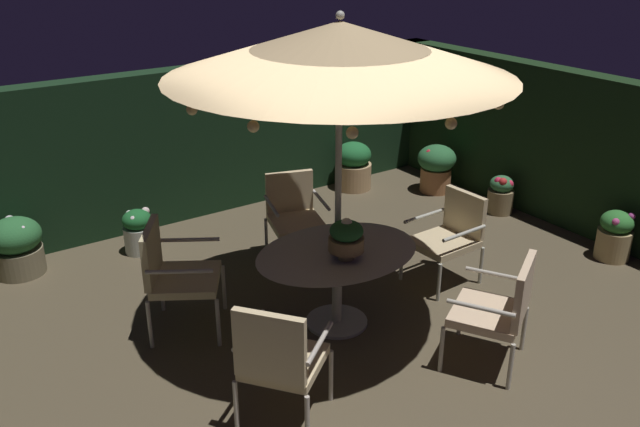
{
  "coord_description": "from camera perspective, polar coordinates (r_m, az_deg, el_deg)",
  "views": [
    {
      "loc": [
        -3.1,
        -4.16,
        3.38
      ],
      "look_at": [
        0.04,
        0.41,
        1.01
      ],
      "focal_mm": 37.69,
      "sensor_mm": 36.0,
      "label": 1
    }
  ],
  "objects": [
    {
      "name": "ground_plane",
      "position": [
        6.2,
        1.85,
        -9.98
      ],
      "size": [
        7.69,
        6.84,
        0.02
      ],
      "primitive_type": "cube",
      "color": "brown"
    },
    {
      "name": "hedge_backdrop_rear",
      "position": [
        8.42,
        -11.38,
        5.79
      ],
      "size": [
        7.69,
        0.3,
        1.86
      ],
      "primitive_type": "cube",
      "color": "black",
      "rests_on": "ground_plane"
    },
    {
      "name": "hedge_backdrop_right",
      "position": [
        8.34,
        22.97,
        4.21
      ],
      "size": [
        0.3,
        6.84,
        1.86
      ],
      "primitive_type": "cube",
      "color": "black",
      "rests_on": "ground_plane"
    },
    {
      "name": "patio_dining_table",
      "position": [
        6.0,
        1.48,
        -4.41
      ],
      "size": [
        1.53,
        1.16,
        0.75
      ],
      "color": "#BCB7AC",
      "rests_on": "ground_plane"
    },
    {
      "name": "patio_umbrella",
      "position": [
        5.39,
        1.69,
        13.74
      ],
      "size": [
        2.82,
        2.82,
        2.79
      ],
      "color": "#B3B3A7",
      "rests_on": "ground_plane"
    },
    {
      "name": "centerpiece_planter",
      "position": [
        5.7,
        2.25,
        -2.02
      ],
      "size": [
        0.31,
        0.31,
        0.38
      ],
      "color": "olive",
      "rests_on": "patio_dining_table"
    },
    {
      "name": "patio_chair_north",
      "position": [
        6.08,
        -12.35,
        -4.71
      ],
      "size": [
        0.86,
        0.87,
        1.01
      ],
      "color": "#BCB5AB",
      "rests_on": "ground_plane"
    },
    {
      "name": "patio_chair_northeast",
      "position": [
        4.83,
        -3.53,
        -12.07
      ],
      "size": [
        0.81,
        0.8,
        1.04
      ],
      "color": "#BCB3A7",
      "rests_on": "ground_plane"
    },
    {
      "name": "patio_chair_east",
      "position": [
        5.67,
        15.09,
        -7.56
      ],
      "size": [
        0.83,
        0.82,
        0.97
      ],
      "color": "#BAB3A3",
      "rests_on": "ground_plane"
    },
    {
      "name": "patio_chair_southeast",
      "position": [
        6.93,
        11.02,
        -1.59
      ],
      "size": [
        0.66,
        0.59,
        0.92
      ],
      "color": "#B3B5A6",
      "rests_on": "ground_plane"
    },
    {
      "name": "patio_chair_south",
      "position": [
        7.29,
        -2.22,
        0.14
      ],
      "size": [
        0.73,
        0.76,
        0.93
      ],
      "color": "#B3B1AC",
      "rests_on": "ground_plane"
    },
    {
      "name": "potted_plant_back_right",
      "position": [
        8.0,
        23.76,
        -1.66
      ],
      "size": [
        0.37,
        0.37,
        0.56
      ],
      "color": "tan",
      "rests_on": "ground_plane"
    },
    {
      "name": "potted_plant_left_near",
      "position": [
        7.75,
        -15.19,
        -1.41
      ],
      "size": [
        0.33,
        0.32,
        0.51
      ],
      "color": "silver",
      "rests_on": "ground_plane"
    },
    {
      "name": "potted_plant_front_corner",
      "position": [
        7.68,
        -24.37,
        -2.49
      ],
      "size": [
        0.54,
        0.54,
        0.62
      ],
      "color": "#7D7356",
      "rests_on": "ground_plane"
    },
    {
      "name": "potted_plant_back_center",
      "position": [
        8.83,
        15.11,
        1.63
      ],
      "size": [
        0.34,
        0.33,
        0.5
      ],
      "color": "olive",
      "rests_on": "ground_plane"
    },
    {
      "name": "potted_plant_back_left",
      "position": [
        9.34,
        2.84,
        4.09
      ],
      "size": [
        0.5,
        0.5,
        0.66
      ],
      "color": "tan",
      "rests_on": "ground_plane"
    },
    {
      "name": "potted_plant_right_near",
      "position": [
        9.34,
        9.84,
        3.99
      ],
      "size": [
        0.52,
        0.52,
        0.66
      ],
      "color": "#AD7044",
      "rests_on": "ground_plane"
    }
  ]
}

